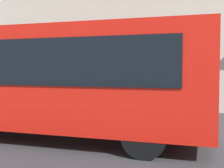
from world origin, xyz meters
TOP-DOWN VIEW (x-y plane):
  - ground_plane at (0.00, 0.00)m, footprint 60.00×60.00m
  - red_bus at (4.41, 0.04)m, footprint 9.05×2.54m

SIDE VIEW (x-z plane):
  - ground_plane at x=0.00m, z-range 0.00..0.00m
  - red_bus at x=4.41m, z-range 0.14..3.22m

